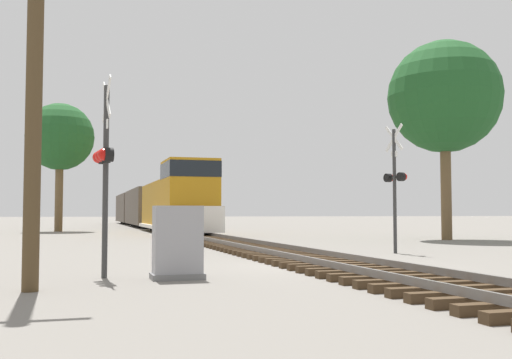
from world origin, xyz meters
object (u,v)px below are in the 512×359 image
object	(u,v)px
crossing_signal_near	(104,162)
crossing_signal_far	(395,181)
freight_train	(148,207)
tree_far_right	(444,97)
tree_mid_background	(60,138)
utility_pole	(35,52)
relay_cabinet	(178,243)

from	to	relation	value
crossing_signal_near	crossing_signal_far	size ratio (longest dim) A/B	0.97
crossing_signal_near	freight_train	bearing A→B (deg)	165.43
crossing_signal_near	tree_far_right	world-z (taller)	tree_far_right
freight_train	tree_mid_background	bearing A→B (deg)	-128.71
freight_train	utility_pole	bearing A→B (deg)	-98.79
freight_train	relay_cabinet	size ratio (longest dim) A/B	33.39
crossing_signal_near	crossing_signal_far	xyz separation A→B (m)	(9.89, 5.13, 0.00)
utility_pole	crossing_signal_far	bearing A→B (deg)	31.99
utility_pole	tree_far_right	world-z (taller)	tree_far_right
crossing_signal_far	freight_train	bearing A→B (deg)	-2.52
relay_cabinet	tree_mid_background	bearing A→B (deg)	95.75
freight_train	utility_pole	world-z (taller)	utility_pole
crossing_signal_far	tree_far_right	world-z (taller)	tree_far_right
relay_cabinet	tree_far_right	size ratio (longest dim) A/B	0.15
freight_train	relay_cabinet	bearing A→B (deg)	-95.41
utility_pole	tree_mid_background	xyz separation A→B (m)	(-0.63, 35.35, 2.70)
crossing_signal_near	relay_cabinet	distance (m)	2.36
crossing_signal_far	tree_mid_background	world-z (taller)	tree_mid_background
crossing_signal_far	utility_pole	distance (m)	13.33
utility_pole	tree_far_right	xyz separation A→B (m)	(18.88, 15.35, 3.08)
crossing_signal_far	utility_pole	size ratio (longest dim) A/B	0.53
utility_pole	freight_train	bearing A→B (deg)	81.21
tree_far_right	freight_train	bearing A→B (deg)	112.11
freight_train	tree_far_right	xyz separation A→B (m)	(11.96, -29.43, 5.44)
crossing_signal_far	utility_pole	xyz separation A→B (m)	(-11.21, -7.00, 1.80)
crossing_signal_far	tree_far_right	bearing A→B (deg)	-51.60
freight_train	crossing_signal_far	size ratio (longest dim) A/B	11.57
utility_pole	tree_far_right	distance (m)	24.52
freight_train	utility_pole	size ratio (longest dim) A/B	6.16
freight_train	relay_cabinet	world-z (taller)	freight_train
relay_cabinet	utility_pole	xyz separation A→B (m)	(-2.80, -1.25, 3.53)
crossing_signal_near	utility_pole	xyz separation A→B (m)	(-1.31, -1.87, 1.80)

